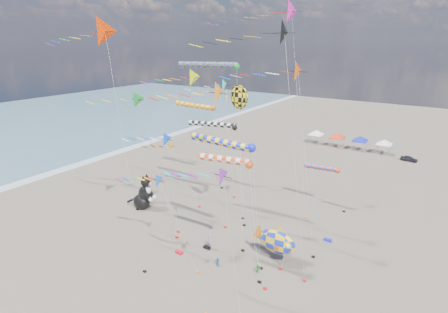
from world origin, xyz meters
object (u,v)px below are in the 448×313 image
Objects in this scene: child_green at (258,269)px; person_adult at (210,243)px; cat_inflatable at (142,192)px; child_blue at (218,262)px; fish_inflatable at (277,241)px; parked_car at (409,159)px.

person_adult is at bearing 174.78° from child_green.
cat_inflatable reaches higher than child_blue.
parked_car is at bearing 80.37° from fish_inflatable.
cat_inflatable is at bearing 177.01° from fish_inflatable.
parked_car is (29.61, 44.99, -2.14)m from cat_inflatable.
person_adult is (-7.50, -2.10, -1.65)m from fish_inflatable.
child_blue is (16.83, -5.37, -2.13)m from cat_inflatable.
person_adult is (14.28, -3.24, -1.74)m from cat_inflatable.
child_green is 49.80m from parked_car.
parked_car reaches higher than child_green.
child_green is at bearing -7.19° from person_adult.
person_adult reaches higher than parked_car.
child_green is 0.97× the size of child_blue.
cat_inflatable is at bearing 167.03° from person_adult.
cat_inflatable is 21.81m from fish_inflatable.
fish_inflatable is at bearing 16.68° from child_blue.
fish_inflatable is (21.78, -1.14, -0.09)m from cat_inflatable.
child_green is at bearing -6.87° from child_blue.
parked_car is at bearing 43.76° from cat_inflatable.
fish_inflatable is 6.82m from child_blue.
fish_inflatable reaches higher than child_green.
cat_inflatable is 14.75m from person_adult.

